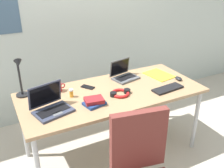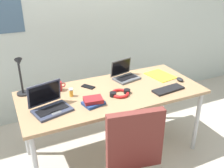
{
  "view_description": "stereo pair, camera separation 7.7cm",
  "coord_description": "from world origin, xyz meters",
  "px_view_note": "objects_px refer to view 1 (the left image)",
  "views": [
    {
      "loc": [
        -1.02,
        -2.01,
        1.88
      ],
      "look_at": [
        0.0,
        0.0,
        0.82
      ],
      "focal_mm": 41.16,
      "sensor_mm": 36.0,
      "label": 1
    },
    {
      "loc": [
        -0.95,
        -2.04,
        1.88
      ],
      "look_at": [
        0.0,
        0.0,
        0.82
      ],
      "focal_mm": 41.16,
      "sensor_mm": 36.0,
      "label": 2
    }
  ],
  "objects_px": {
    "desk_lamp": "(20,78)",
    "pill_bottle": "(71,93)",
    "paper_folder_front_left": "(159,75)",
    "computer_mouse": "(179,78)",
    "laptop_mid_desk": "(51,106)",
    "book_stack": "(94,102)",
    "cell_phone": "(88,87)",
    "headphones": "(120,93)",
    "laptop_front_right": "(124,75)",
    "external_keyboard": "(168,89)",
    "coffee_mug": "(58,87)"
  },
  "relations": [
    {
      "from": "desk_lamp",
      "to": "pill_bottle",
      "type": "height_order",
      "value": "desk_lamp"
    },
    {
      "from": "paper_folder_front_left",
      "to": "computer_mouse",
      "type": "bearing_deg",
      "value": -61.65
    },
    {
      "from": "laptop_mid_desk",
      "to": "paper_folder_front_left",
      "type": "relative_size",
      "value": 1.16
    },
    {
      "from": "desk_lamp",
      "to": "book_stack",
      "type": "height_order",
      "value": "desk_lamp"
    },
    {
      "from": "cell_phone",
      "to": "headphones",
      "type": "distance_m",
      "value": 0.36
    },
    {
      "from": "laptop_front_right",
      "to": "pill_bottle",
      "type": "xyz_separation_m",
      "value": [
        -0.65,
        -0.15,
        -0.0
      ]
    },
    {
      "from": "external_keyboard",
      "to": "paper_folder_front_left",
      "type": "bearing_deg",
      "value": 61.54
    },
    {
      "from": "pill_bottle",
      "to": "cell_phone",
      "type": "bearing_deg",
      "value": 28.74
    },
    {
      "from": "external_keyboard",
      "to": "headphones",
      "type": "height_order",
      "value": "headphones"
    },
    {
      "from": "headphones",
      "to": "coffee_mug",
      "type": "xyz_separation_m",
      "value": [
        -0.51,
        0.34,
        0.03
      ]
    },
    {
      "from": "paper_folder_front_left",
      "to": "cell_phone",
      "type": "bearing_deg",
      "value": 175.29
    },
    {
      "from": "computer_mouse",
      "to": "laptop_mid_desk",
      "type": "bearing_deg",
      "value": -177.56
    },
    {
      "from": "laptop_front_right",
      "to": "desk_lamp",
      "type": "bearing_deg",
      "value": 177.16
    },
    {
      "from": "computer_mouse",
      "to": "book_stack",
      "type": "relative_size",
      "value": 0.47
    },
    {
      "from": "pill_bottle",
      "to": "coffee_mug",
      "type": "distance_m",
      "value": 0.19
    },
    {
      "from": "laptop_front_right",
      "to": "external_keyboard",
      "type": "relative_size",
      "value": 0.93
    },
    {
      "from": "headphones",
      "to": "coffee_mug",
      "type": "relative_size",
      "value": 1.89
    },
    {
      "from": "desk_lamp",
      "to": "external_keyboard",
      "type": "relative_size",
      "value": 1.21
    },
    {
      "from": "headphones",
      "to": "coffee_mug",
      "type": "height_order",
      "value": "coffee_mug"
    },
    {
      "from": "desk_lamp",
      "to": "book_stack",
      "type": "bearing_deg",
      "value": -38.83
    },
    {
      "from": "desk_lamp",
      "to": "paper_folder_front_left",
      "type": "height_order",
      "value": "desk_lamp"
    },
    {
      "from": "external_keyboard",
      "to": "pill_bottle",
      "type": "height_order",
      "value": "pill_bottle"
    },
    {
      "from": "headphones",
      "to": "desk_lamp",
      "type": "bearing_deg",
      "value": 156.1
    },
    {
      "from": "headphones",
      "to": "pill_bottle",
      "type": "xyz_separation_m",
      "value": [
        -0.43,
        0.17,
        0.03
      ]
    },
    {
      "from": "laptop_front_right",
      "to": "paper_folder_front_left",
      "type": "bearing_deg",
      "value": -14.76
    },
    {
      "from": "external_keyboard",
      "to": "cell_phone",
      "type": "distance_m",
      "value": 0.8
    },
    {
      "from": "coffee_mug",
      "to": "laptop_mid_desk",
      "type": "bearing_deg",
      "value": -115.19
    },
    {
      "from": "laptop_mid_desk",
      "to": "book_stack",
      "type": "bearing_deg",
      "value": -10.06
    },
    {
      "from": "computer_mouse",
      "to": "headphones",
      "type": "relative_size",
      "value": 0.45
    },
    {
      "from": "coffee_mug",
      "to": "laptop_front_right",
      "type": "bearing_deg",
      "value": -1.87
    },
    {
      "from": "computer_mouse",
      "to": "pill_bottle",
      "type": "relative_size",
      "value": 1.22
    },
    {
      "from": "laptop_front_right",
      "to": "cell_phone",
      "type": "height_order",
      "value": "laptop_front_right"
    },
    {
      "from": "desk_lamp",
      "to": "pill_bottle",
      "type": "bearing_deg",
      "value": -26.55
    },
    {
      "from": "laptop_front_right",
      "to": "pill_bottle",
      "type": "relative_size",
      "value": 3.88
    },
    {
      "from": "cell_phone",
      "to": "desk_lamp",
      "type": "bearing_deg",
      "value": 137.17
    },
    {
      "from": "computer_mouse",
      "to": "coffee_mug",
      "type": "distance_m",
      "value": 1.28
    },
    {
      "from": "laptop_mid_desk",
      "to": "paper_folder_front_left",
      "type": "distance_m",
      "value": 1.3
    },
    {
      "from": "book_stack",
      "to": "headphones",
      "type": "bearing_deg",
      "value": 11.93
    },
    {
      "from": "computer_mouse",
      "to": "cell_phone",
      "type": "distance_m",
      "value": 0.98
    },
    {
      "from": "book_stack",
      "to": "external_keyboard",
      "type": "bearing_deg",
      "value": -4.2
    },
    {
      "from": "external_keyboard",
      "to": "headphones",
      "type": "distance_m",
      "value": 0.49
    },
    {
      "from": "desk_lamp",
      "to": "computer_mouse",
      "type": "xyz_separation_m",
      "value": [
        1.56,
        -0.36,
        -0.18
      ]
    },
    {
      "from": "computer_mouse",
      "to": "external_keyboard",
      "type": "bearing_deg",
      "value": -149.85
    },
    {
      "from": "desk_lamp",
      "to": "laptop_mid_desk",
      "type": "xyz_separation_m",
      "value": [
        0.17,
        -0.37,
        -0.15
      ]
    },
    {
      "from": "coffee_mug",
      "to": "pill_bottle",
      "type": "bearing_deg",
      "value": -66.25
    },
    {
      "from": "headphones",
      "to": "laptop_mid_desk",
      "type": "bearing_deg",
      "value": 179.78
    },
    {
      "from": "laptop_mid_desk",
      "to": "computer_mouse",
      "type": "xyz_separation_m",
      "value": [
        1.39,
        0.01,
        -0.03
      ]
    },
    {
      "from": "desk_lamp",
      "to": "external_keyboard",
      "type": "distance_m",
      "value": 1.42
    },
    {
      "from": "book_stack",
      "to": "computer_mouse",
      "type": "bearing_deg",
      "value": 4.26
    },
    {
      "from": "computer_mouse",
      "to": "pill_bottle",
      "type": "distance_m",
      "value": 1.17
    }
  ]
}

